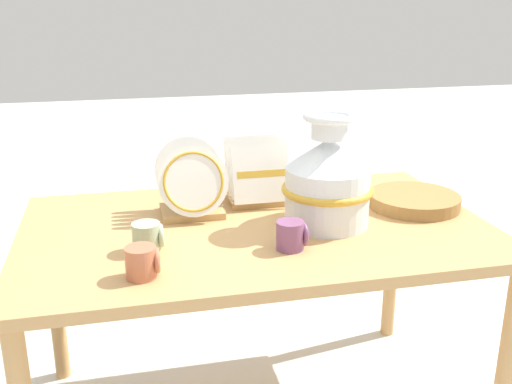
{
  "coord_description": "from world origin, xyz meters",
  "views": [
    {
      "loc": [
        -0.4,
        -1.73,
        1.43
      ],
      "look_at": [
        0.0,
        0.0,
        0.84
      ],
      "focal_mm": 42.0,
      "sensor_mm": 36.0,
      "label": 1
    }
  ],
  "objects_px": {
    "mug_plum_glaze": "(292,235)",
    "mug_terracotta_glaze": "(143,262)",
    "dish_rack_round_plates": "(191,185)",
    "dish_rack_square_plates": "(256,180)",
    "wicker_charger_stack": "(414,200)",
    "mug_sage_glaze": "(148,237)",
    "ceramic_vase": "(328,179)"
  },
  "relations": [
    {
      "from": "mug_plum_glaze",
      "to": "mug_terracotta_glaze",
      "type": "bearing_deg",
      "value": -168.25
    },
    {
      "from": "dish_rack_round_plates",
      "to": "dish_rack_square_plates",
      "type": "height_order",
      "value": "dish_rack_round_plates"
    },
    {
      "from": "wicker_charger_stack",
      "to": "mug_terracotta_glaze",
      "type": "relative_size",
      "value": 3.5
    },
    {
      "from": "dish_rack_square_plates",
      "to": "mug_sage_glaze",
      "type": "bearing_deg",
      "value": -138.42
    },
    {
      "from": "dish_rack_square_plates",
      "to": "mug_plum_glaze",
      "type": "distance_m",
      "value": 0.43
    },
    {
      "from": "ceramic_vase",
      "to": "wicker_charger_stack",
      "type": "height_order",
      "value": "ceramic_vase"
    },
    {
      "from": "dish_rack_round_plates",
      "to": "mug_sage_glaze",
      "type": "relative_size",
      "value": 2.74
    },
    {
      "from": "mug_sage_glaze",
      "to": "mug_terracotta_glaze",
      "type": "distance_m",
      "value": 0.17
    },
    {
      "from": "mug_sage_glaze",
      "to": "wicker_charger_stack",
      "type": "bearing_deg",
      "value": 10.64
    },
    {
      "from": "mug_plum_glaze",
      "to": "dish_rack_square_plates",
      "type": "bearing_deg",
      "value": 90.51
    },
    {
      "from": "mug_plum_glaze",
      "to": "ceramic_vase",
      "type": "bearing_deg",
      "value": 45.68
    },
    {
      "from": "wicker_charger_stack",
      "to": "mug_plum_glaze",
      "type": "bearing_deg",
      "value": -153.99
    },
    {
      "from": "dish_rack_round_plates",
      "to": "mug_terracotta_glaze",
      "type": "distance_m",
      "value": 0.47
    },
    {
      "from": "dish_rack_round_plates",
      "to": "mug_terracotta_glaze",
      "type": "bearing_deg",
      "value": -112.87
    },
    {
      "from": "mug_terracotta_glaze",
      "to": "mug_plum_glaze",
      "type": "distance_m",
      "value": 0.44
    },
    {
      "from": "ceramic_vase",
      "to": "dish_rack_square_plates",
      "type": "xyz_separation_m",
      "value": [
        -0.17,
        0.26,
        -0.07
      ]
    },
    {
      "from": "wicker_charger_stack",
      "to": "mug_sage_glaze",
      "type": "distance_m",
      "value": 0.93
    },
    {
      "from": "dish_rack_round_plates",
      "to": "mug_terracotta_glaze",
      "type": "height_order",
      "value": "dish_rack_round_plates"
    },
    {
      "from": "dish_rack_square_plates",
      "to": "mug_plum_glaze",
      "type": "relative_size",
      "value": 2.43
    },
    {
      "from": "dish_rack_square_plates",
      "to": "mug_sage_glaze",
      "type": "distance_m",
      "value": 0.53
    },
    {
      "from": "ceramic_vase",
      "to": "dish_rack_round_plates",
      "type": "xyz_separation_m",
      "value": [
        -0.41,
        0.18,
        -0.05
      ]
    },
    {
      "from": "dish_rack_square_plates",
      "to": "mug_terracotta_glaze",
      "type": "bearing_deg",
      "value": -129.01
    },
    {
      "from": "wicker_charger_stack",
      "to": "mug_terracotta_glaze",
      "type": "height_order",
      "value": "mug_terracotta_glaze"
    },
    {
      "from": "dish_rack_square_plates",
      "to": "mug_plum_glaze",
      "type": "bearing_deg",
      "value": -89.49
    },
    {
      "from": "dish_rack_square_plates",
      "to": "mug_sage_glaze",
      "type": "xyz_separation_m",
      "value": [
        -0.4,
        -0.35,
        -0.03
      ]
    },
    {
      "from": "mug_plum_glaze",
      "to": "mug_sage_glaze",
      "type": "bearing_deg",
      "value": 168.96
    },
    {
      "from": "wicker_charger_stack",
      "to": "mug_terracotta_glaze",
      "type": "bearing_deg",
      "value": -160.15
    },
    {
      "from": "ceramic_vase",
      "to": "dish_rack_square_plates",
      "type": "height_order",
      "value": "ceramic_vase"
    },
    {
      "from": "mug_terracotta_glaze",
      "to": "mug_plum_glaze",
      "type": "relative_size",
      "value": 1.0
    },
    {
      "from": "dish_rack_square_plates",
      "to": "mug_plum_glaze",
      "type": "height_order",
      "value": "dish_rack_square_plates"
    },
    {
      "from": "dish_rack_square_plates",
      "to": "mug_terracotta_glaze",
      "type": "height_order",
      "value": "dish_rack_square_plates"
    },
    {
      "from": "dish_rack_square_plates",
      "to": "mug_sage_glaze",
      "type": "relative_size",
      "value": 2.43
    }
  ]
}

